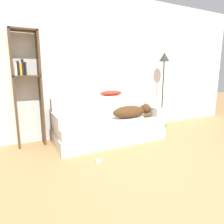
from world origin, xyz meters
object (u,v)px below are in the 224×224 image
laptop (99,121)px  power_adapter (98,161)px  dog (132,111)px  floor_lamp (164,67)px  bookshelf (27,83)px  throw_pillow (111,93)px  couch (110,130)px

laptop → power_adapter: size_ratio=5.26×
dog → power_adapter: size_ratio=10.65×
floor_lamp → power_adapter: floor_lamp is taller
laptop → bookshelf: bookshelf is taller
dog → floor_lamp: (1.06, 0.40, 0.82)m
bookshelf → dog: bearing=-15.0°
laptop → throw_pillow: bearing=55.6°
couch → floor_lamp: floor_lamp is taller
throw_pillow → power_adapter: (-0.73, -1.06, -0.81)m
laptop → couch: bearing=31.5°
dog → laptop: bearing=-177.8°
laptop → floor_lamp: floor_lamp is taller
laptop → power_adapter: bearing=-102.2°
bookshelf → floor_lamp: size_ratio=1.14×
couch → power_adapter: 0.92m
laptop → power_adapter: (-0.29, -0.64, -0.39)m
dog → bookshelf: bookshelf is taller
dog → floor_lamp: bearing=20.8°
couch → throw_pillow: 0.74m
dog → bookshelf: (-1.73, 0.46, 0.53)m
throw_pillow → floor_lamp: size_ratio=0.28×
laptop → bookshelf: bearing=167.3°
throw_pillow → bookshelf: size_ratio=0.24×
bookshelf → couch: bearing=-17.3°
laptop → power_adapter: laptop is taller
bookshelf → power_adapter: bearing=-56.2°
laptop → bookshelf: size_ratio=0.21×
bookshelf → power_adapter: bookshelf is taller
couch → throw_pillow: throw_pillow is taller
bookshelf → floor_lamp: 2.80m
couch → floor_lamp: size_ratio=1.18×
couch → power_adapter: bearing=-126.5°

